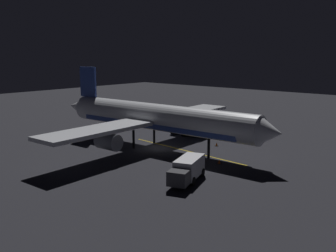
{
  "coord_description": "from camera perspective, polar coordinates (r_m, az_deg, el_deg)",
  "views": [
    {
      "loc": [
        39.92,
        36.38,
        13.55
      ],
      "look_at": [
        0.0,
        2.0,
        3.5
      ],
      "focal_mm": 41.1,
      "sensor_mm": 36.0,
      "label": 1
    }
  ],
  "objects": [
    {
      "name": "airliner",
      "position": [
        55.18,
        -2.07,
        1.19
      ],
      "size": [
        36.14,
        38.41,
        11.31
      ],
      "color": "white",
      "rests_on": "ground_plane"
    },
    {
      "name": "ground_crew_worker",
      "position": [
        46.99,
        3.14,
        -4.85
      ],
      "size": [
        0.4,
        0.4,
        1.74
      ],
      "color": "black",
      "rests_on": "ground_plane"
    },
    {
      "name": "baggage_truck",
      "position": [
        41.29,
        2.89,
        -6.51
      ],
      "size": [
        6.77,
        4.0,
        2.46
      ],
      "color": "silver",
      "rests_on": "ground_plane"
    },
    {
      "name": "apron_guide_stripe",
      "position": [
        54.29,
        2.63,
        -3.66
      ],
      "size": [
        1.97,
        20.45,
        0.01
      ],
      "primitive_type": "cube",
      "rotation": [
        0.0,
        0.0,
        -0.08
      ],
      "color": "gold",
      "rests_on": "ground_plane"
    },
    {
      "name": "catering_truck",
      "position": [
        64.05,
        2.5,
        -0.35
      ],
      "size": [
        2.72,
        5.6,
        2.28
      ],
      "color": "navy",
      "rests_on": "ground_plane"
    },
    {
      "name": "ground_plane",
      "position": [
        55.71,
        -1.56,
        -3.39
      ],
      "size": [
        180.0,
        180.0,
        0.2
      ],
      "primitive_type": "cube",
      "color": "#28282E"
    },
    {
      "name": "traffic_cone_near_left",
      "position": [
        48.36,
        7.6,
        -5.26
      ],
      "size": [
        0.5,
        0.5,
        0.55
      ],
      "color": "#EA590F",
      "rests_on": "ground_plane"
    },
    {
      "name": "traffic_cone_under_wing",
      "position": [
        49.21,
        4.9,
        -4.92
      ],
      "size": [
        0.5,
        0.5,
        0.55
      ],
      "color": "#EA590F",
      "rests_on": "ground_plane"
    },
    {
      "name": "traffic_cone_near_right",
      "position": [
        57.22,
        7.22,
        -2.73
      ],
      "size": [
        0.5,
        0.5,
        0.55
      ],
      "color": "#EA590F",
      "rests_on": "ground_plane"
    }
  ]
}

